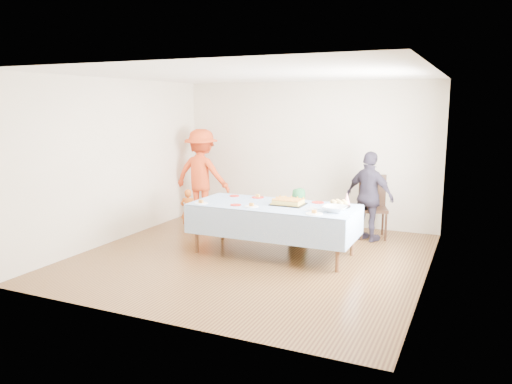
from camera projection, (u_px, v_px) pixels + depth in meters
ground at (252, 257)px, 7.56m from camera, size 5.00×5.00×0.00m
room_walls at (256, 140)px, 7.23m from camera, size 5.04×5.04×2.72m
party_table at (274, 208)px, 7.57m from camera, size 2.50×1.10×0.78m
birthday_cake at (288, 202)px, 7.54m from camera, size 0.50×0.38×0.09m
rolls_tray at (339, 204)px, 7.39m from camera, size 0.35×0.35×0.10m
punch_bowl at (335, 209)px, 7.04m from camera, size 0.35×0.35×0.09m
party_hat at (347, 198)px, 7.55m from camera, size 0.11×0.11×0.19m
fork_pile at (313, 209)px, 7.07m from camera, size 0.24×0.18×0.07m
plate_red_far_a at (234, 196)px, 8.24m from camera, size 0.16×0.16×0.01m
plate_red_far_b at (258, 197)px, 8.11m from camera, size 0.20×0.20×0.01m
plate_red_far_c at (284, 199)px, 7.93m from camera, size 0.17×0.17×0.01m
plate_red_far_d at (318, 202)px, 7.70m from camera, size 0.19×0.19×0.01m
plate_red_near at (236, 205)px, 7.50m from camera, size 0.16×0.16×0.01m
plate_white_left at (201, 203)px, 7.63m from camera, size 0.21×0.21×0.01m
plate_white_mid at (252, 206)px, 7.39m from camera, size 0.21×0.21×0.01m
plate_white_right at (314, 214)px, 6.91m from camera, size 0.24×0.24×0.01m
dining_chair at (373, 203)px, 8.64m from camera, size 0.59×0.59×1.08m
toddler_left at (188, 210)px, 8.98m from camera, size 0.33×0.26×0.78m
toddler_mid at (298, 217)px, 8.12m from camera, size 0.49×0.34×0.95m
toddler_right at (296, 218)px, 8.14m from camera, size 0.47×0.39×0.89m
adult_left at (202, 175)px, 9.88m from camera, size 1.18×0.69×1.80m
adult_right at (370, 197)px, 8.33m from camera, size 0.96×0.67×1.52m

